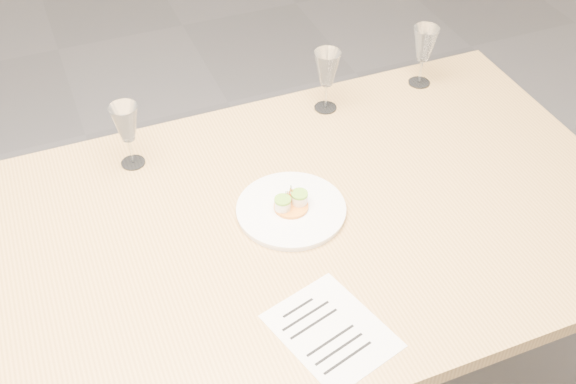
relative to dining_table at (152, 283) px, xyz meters
name	(u,v)px	position (x,y,z in m)	size (l,w,h in m)	color
dining_table	(152,283)	(0.00, 0.00, 0.00)	(2.40, 1.00, 0.75)	tan
dinner_plate	(291,209)	(0.36, 0.03, 0.08)	(0.27, 0.27, 0.07)	white
recipe_sheet	(331,331)	(0.31, -0.33, 0.07)	(0.26, 0.29, 0.00)	white
wine_glass_1	(126,125)	(0.05, 0.36, 0.19)	(0.07, 0.07, 0.18)	white
wine_glass_2	(327,70)	(0.62, 0.39, 0.20)	(0.07, 0.07, 0.18)	white
wine_glass_3	(424,45)	(0.93, 0.41, 0.20)	(0.07, 0.07, 0.19)	white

